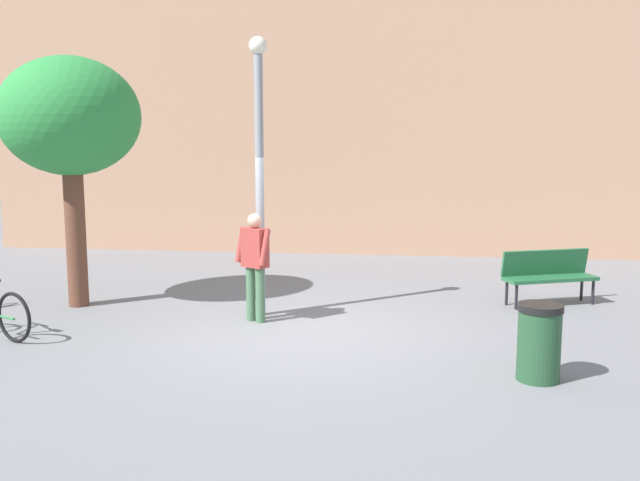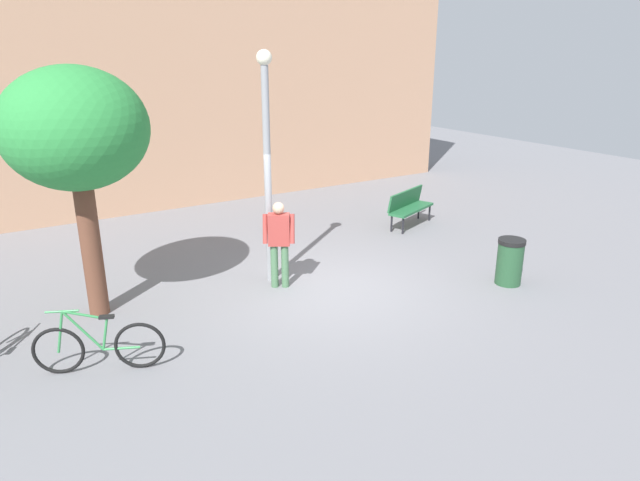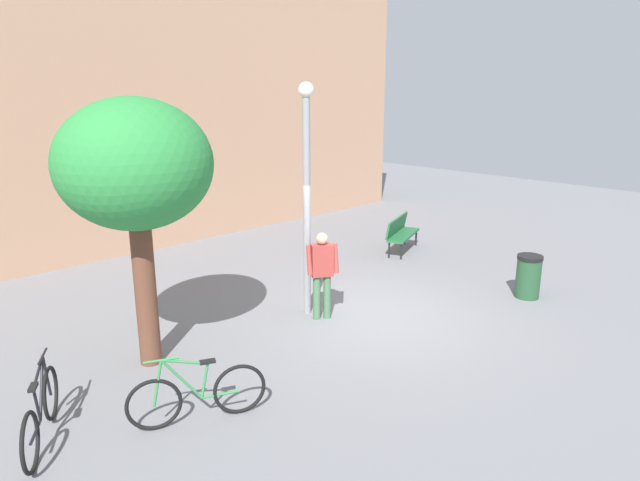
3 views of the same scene
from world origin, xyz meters
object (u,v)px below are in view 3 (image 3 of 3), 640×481
lamppost (307,184)px  plaza_tree (135,168)px  park_bench (401,231)px  trash_bin (528,276)px  bicycle_black (41,413)px  bicycle_green (197,395)px  person_by_lamppost (322,270)px

lamppost → plaza_tree: bearing=175.8°
park_bench → trash_bin: (-0.84, -3.97, -0.09)m
plaza_tree → bicycle_black: size_ratio=2.60×
bicycle_green → plaza_tree: bearing=79.1°
lamppost → bicycle_green: 4.49m
person_by_lamppost → bicycle_green: bearing=-159.9°
person_by_lamppost → bicycle_green: size_ratio=1.00×
person_by_lamppost → bicycle_green: person_by_lamppost is taller
trash_bin → bicycle_green: bearing=173.2°
park_bench → bicycle_black: size_ratio=1.05×
person_by_lamppost → plaza_tree: 3.89m
lamppost → plaza_tree: 3.25m
person_by_lamppost → park_bench: size_ratio=1.00×
bicycle_black → bicycle_green: bearing=-31.1°
park_bench → trash_bin: 4.06m
lamppost → bicycle_black: lamppost is taller
bicycle_black → trash_bin: bearing=-11.6°
lamppost → trash_bin: 5.07m
plaza_tree → trash_bin: plaza_tree is taller
park_bench → trash_bin: bearing=-102.0°
lamppost → trash_bin: size_ratio=4.79×
plaza_tree → lamppost: bearing=-4.2°
bicycle_green → bicycle_black: same height
lamppost → bicycle_black: 5.63m
park_bench → bicycle_green: size_ratio=0.99×
person_by_lamppost → bicycle_black: person_by_lamppost is taller
person_by_lamppost → plaza_tree: plaza_tree is taller
lamppost → bicycle_black: size_ratio=2.73×
bicycle_green → park_bench: bearing=20.5°
bicycle_black → trash_bin: (8.99, -1.85, 0.07)m
lamppost → bicycle_green: lamppost is taller
lamppost → park_bench: lamppost is taller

